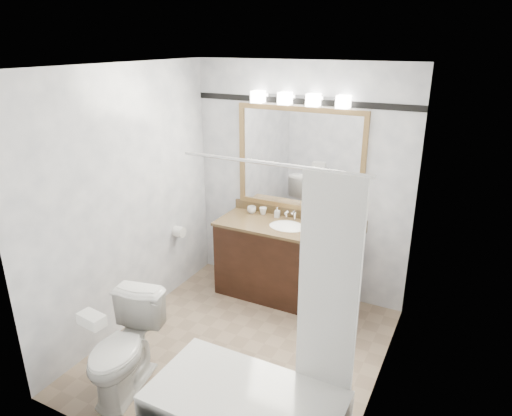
{
  "coord_description": "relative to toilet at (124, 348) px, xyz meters",
  "views": [
    {
      "loc": [
        1.7,
        -3.05,
        2.68
      ],
      "look_at": [
        -0.03,
        0.35,
        1.27
      ],
      "focal_mm": 32.0,
      "sensor_mm": 36.0,
      "label": 1
    }
  ],
  "objects": [
    {
      "name": "vanity",
      "position": [
        0.6,
        1.87,
        0.06
      ],
      "size": [
        1.53,
        0.58,
        0.97
      ],
      "color": "black",
      "rests_on": "ground"
    },
    {
      "name": "bathtub",
      "position": [
        1.15,
        -0.04,
        -0.1
      ],
      "size": [
        1.3,
        0.75,
        1.96
      ],
      "color": "white",
      "rests_on": "ground"
    },
    {
      "name": "cup_right",
      "position": [
        0.21,
        2.07,
        0.5
      ],
      "size": [
        0.11,
        0.11,
        0.08
      ],
      "primitive_type": "imported",
      "rotation": [
        0.0,
        0.0,
        0.42
      ],
      "color": "white",
      "rests_on": "vanity"
    },
    {
      "name": "accent_stripe",
      "position": [
        0.6,
        2.15,
        1.72
      ],
      "size": [
        2.4,
        0.01,
        0.06
      ],
      "primitive_type": "cube",
      "color": "black",
      "rests_on": "room"
    },
    {
      "name": "vanity_light_bar",
      "position": [
        0.6,
        2.08,
        1.75
      ],
      "size": [
        1.02,
        0.14,
        0.12
      ],
      "color": "silver",
      "rests_on": "room"
    },
    {
      "name": "mirror",
      "position": [
        0.6,
        2.14,
        1.12
      ],
      "size": [
        1.4,
        0.04,
        1.1
      ],
      "color": "#9A7645",
      "rests_on": "room"
    },
    {
      "name": "soap_bar",
      "position": [
        0.76,
        1.99,
        0.48
      ],
      "size": [
        0.09,
        0.07,
        0.03
      ],
      "primitive_type": "cube",
      "rotation": [
        0.0,
        0.0,
        -0.3
      ],
      "color": "#EDEBC3",
      "rests_on": "vanity"
    },
    {
      "name": "coffee_maker",
      "position": [
        1.13,
        1.83,
        0.63
      ],
      "size": [
        0.16,
        0.21,
        0.32
      ],
      "rotation": [
        0.0,
        0.0,
        -0.14
      ],
      "color": "black",
      "rests_on": "vanity"
    },
    {
      "name": "room",
      "position": [
        0.6,
        0.85,
        0.87
      ],
      "size": [
        2.42,
        2.62,
        2.52
      ],
      "color": "gray",
      "rests_on": "ground"
    },
    {
      "name": "cup_left",
      "position": [
        0.08,
        2.04,
        0.5
      ],
      "size": [
        0.11,
        0.11,
        0.08
      ],
      "primitive_type": "imported",
      "rotation": [
        0.0,
        0.0,
        0.18
      ],
      "color": "white",
      "rests_on": "vanity"
    },
    {
      "name": "soap_bottle_b",
      "position": [
        0.79,
        2.02,
        0.5
      ],
      "size": [
        0.07,
        0.07,
        0.08
      ],
      "primitive_type": "imported",
      "rotation": [
        0.0,
        0.0,
        -0.19
      ],
      "color": "white",
      "rests_on": "vanity"
    },
    {
      "name": "soap_bottle_a",
      "position": [
        0.39,
        2.06,
        0.52
      ],
      "size": [
        0.05,
        0.06,
        0.11
      ],
      "primitive_type": "imported",
      "rotation": [
        0.0,
        0.0,
        0.07
      ],
      "color": "white",
      "rests_on": "vanity"
    },
    {
      "name": "tissue_box",
      "position": [
        0.0,
        -0.27,
        0.43
      ],
      "size": [
        0.22,
        0.14,
        0.08
      ],
      "primitive_type": "cube",
      "rotation": [
        0.0,
        0.0,
        -0.12
      ],
      "color": "white",
      "rests_on": "toilet"
    },
    {
      "name": "toilet",
      "position": [
        0.0,
        0.0,
        0.0
      ],
      "size": [
        0.57,
        0.83,
        0.77
      ],
      "primitive_type": "imported",
      "rotation": [
        0.0,
        0.0,
        0.2
      ],
      "color": "white",
      "rests_on": "ground"
    },
    {
      "name": "tp_roll",
      "position": [
        -0.54,
        1.52,
        0.32
      ],
      "size": [
        0.11,
        0.12,
        0.12
      ],
      "primitive_type": "cylinder",
      "rotation": [
        0.0,
        1.57,
        0.0
      ],
      "color": "white",
      "rests_on": "room"
    }
  ]
}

